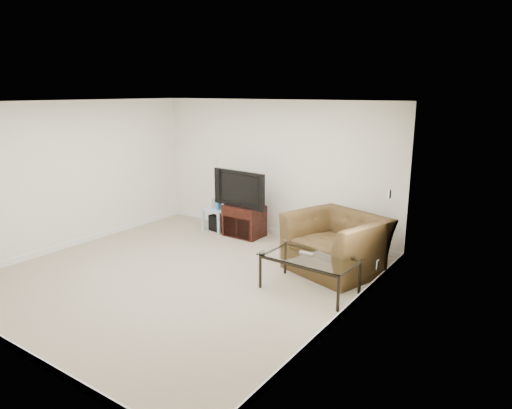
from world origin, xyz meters
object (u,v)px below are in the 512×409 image
Objects in this scene: coffee_table at (309,274)px; subwoofer at (220,223)px; tv_stand at (244,221)px; side_table at (218,219)px; recliner at (337,234)px; television at (243,188)px.

subwoofer is at bearing 151.68° from coffee_table.
tv_stand reaches higher than side_table.
recliner reaches higher than side_table.
subwoofer is 0.23× the size of recliner.
television is at bearing -2.65° from side_table.
television is 3.50× the size of subwoofer.
coffee_table is (2.15, -1.47, -0.05)m from tv_stand.
recliner is (2.75, -0.62, 0.42)m from subwoofer.
recliner reaches higher than coffee_table.
side_table is at bearing -149.21° from subwoofer.
subwoofer is 0.24× the size of coffee_table.
side_table is at bearing -178.77° from tv_stand.
coffee_table is at bearing -29.09° from television.
television is 2.24m from recliner.
side_table is (-0.64, 0.00, -0.08)m from tv_stand.
television reaches higher than tv_stand.
side_table is (-0.64, 0.03, -0.71)m from television.
side_table is 2.86m from recliner.
coffee_table is (2.79, -1.47, 0.03)m from side_table.
side_table is at bearing -175.12° from recliner.
television is at bearing -90.00° from tv_stand.
recliner is at bearing -14.50° from tv_stand.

